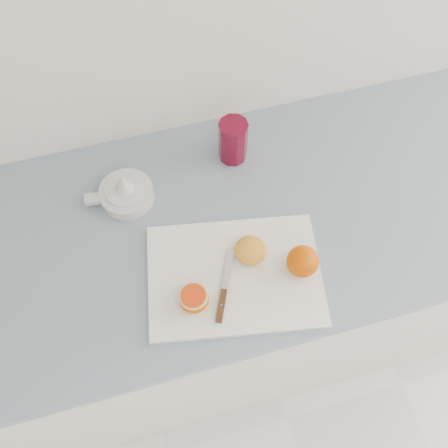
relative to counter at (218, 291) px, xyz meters
name	(u,v)px	position (x,y,z in m)	size (l,w,h in m)	color
counter	(218,291)	(0.00, 0.00, 0.00)	(2.45, 0.64, 0.89)	white
cutting_board	(235,275)	(0.00, -0.15, 0.45)	(0.38, 0.27, 0.01)	white
whole_orange	(303,261)	(0.15, -0.17, 0.49)	(0.07, 0.07, 0.07)	#F04C01
half_orange	(194,299)	(-0.10, -0.18, 0.48)	(0.06, 0.06, 0.04)	#F04C01
squeezed_shell	(251,250)	(0.05, -0.11, 0.47)	(0.07, 0.07, 0.03)	orange
paring_knife	(223,299)	(-0.04, -0.20, 0.46)	(0.08, 0.16, 0.01)	#4F3219
citrus_juicer	(126,192)	(-0.19, 0.12, 0.47)	(0.16, 0.13, 0.09)	white
red_tumbler	(233,142)	(0.09, 0.17, 0.50)	(0.07, 0.07, 0.12)	maroon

